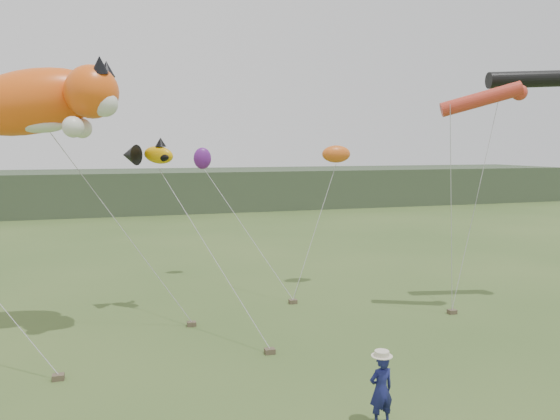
{
  "coord_description": "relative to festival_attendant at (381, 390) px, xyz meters",
  "views": [
    {
      "loc": [
        -5.79,
        -13.1,
        6.53
      ],
      "look_at": [
        -0.93,
        3.0,
        4.56
      ],
      "focal_mm": 35.0,
      "sensor_mm": 36.0,
      "label": 1
    }
  ],
  "objects": [
    {
      "name": "tube_kites",
      "position": [
        9.66,
        7.29,
        8.07
      ],
      "size": [
        6.27,
        2.27,
        2.22
      ],
      "color": "black",
      "rests_on": "ground"
    },
    {
      "name": "fish_kite",
      "position": [
        -4.57,
        10.61,
        5.36
      ],
      "size": [
        2.24,
        1.46,
        1.07
      ],
      "color": "#DD9D06",
      "rests_on": "ground"
    },
    {
      "name": "headland",
      "position": [
        -3.12,
        46.8,
        1.07
      ],
      "size": [
        90.0,
        13.0,
        4.0
      ],
      "color": "#2D3D28",
      "rests_on": "ground"
    },
    {
      "name": "cat_kite",
      "position": [
        -7.99,
        9.15,
        7.2
      ],
      "size": [
        6.3,
        3.36,
        3.07
      ],
      "color": "#EF5611",
      "rests_on": "ground"
    },
    {
      "name": "sandbag_anchors",
      "position": [
        -0.88,
        7.03,
        -0.77
      ],
      "size": [
        14.5,
        5.47,
        0.16
      ],
      "color": "brown",
      "rests_on": "ground"
    },
    {
      "name": "misc_kites",
      "position": [
        1.8,
        13.74,
        5.22
      ],
      "size": [
        6.75,
        4.2,
        1.16
      ],
      "color": "#DB5D1A",
      "rests_on": "ground"
    },
    {
      "name": "festival_attendant",
      "position": [
        0.0,
        0.0,
        0.0
      ],
      "size": [
        0.66,
        0.47,
        1.71
      ],
      "primitive_type": "imported",
      "rotation": [
        0.0,
        0.0,
        3.24
      ],
      "color": "#161A53",
      "rests_on": "ground"
    },
    {
      "name": "ground",
      "position": [
        -0.01,
        2.11,
        -0.85
      ],
      "size": [
        120.0,
        120.0,
        0.0
      ],
      "primitive_type": "plane",
      "color": "#385123",
      "rests_on": "ground"
    }
  ]
}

